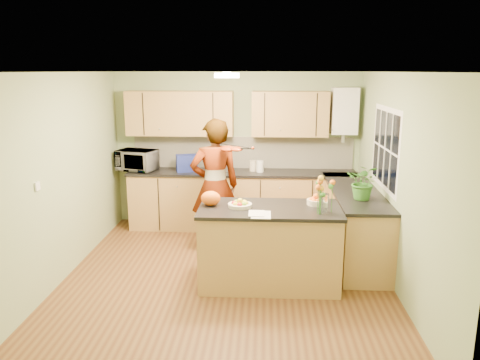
{
  "coord_description": "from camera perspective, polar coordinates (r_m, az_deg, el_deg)",
  "views": [
    {
      "loc": [
        0.46,
        -5.36,
        2.51
      ],
      "look_at": [
        0.15,
        0.5,
        1.14
      ],
      "focal_mm": 35.0,
      "sensor_mm": 36.0,
      "label": 1
    }
  ],
  "objects": [
    {
      "name": "floor",
      "position": [
        5.94,
        -1.7,
        -11.85
      ],
      "size": [
        4.5,
        4.5,
        0.0
      ],
      "primitive_type": "plane",
      "color": "#563118",
      "rests_on": "ground"
    },
    {
      "name": "ceiling",
      "position": [
        5.38,
        -1.89,
        13.03
      ],
      "size": [
        4.0,
        4.5,
        0.02
      ],
      "primitive_type": "cube",
      "color": "white",
      "rests_on": "wall_back"
    },
    {
      "name": "wall_back",
      "position": [
        7.73,
        -0.39,
        3.78
      ],
      "size": [
        4.0,
        0.02,
        2.5
      ],
      "primitive_type": "cube",
      "color": "#92A676",
      "rests_on": "floor"
    },
    {
      "name": "wall_front",
      "position": [
        3.39,
        -5.02,
        -8.73
      ],
      "size": [
        4.0,
        0.02,
        2.5
      ],
      "primitive_type": "cube",
      "color": "#92A676",
      "rests_on": "floor"
    },
    {
      "name": "wall_left",
      "position": [
        6.04,
        -21.07,
        0.21
      ],
      "size": [
        0.02,
        4.5,
        2.5
      ],
      "primitive_type": "cube",
      "color": "#92A676",
      "rests_on": "floor"
    },
    {
      "name": "wall_right",
      "position": [
        5.72,
        18.59,
        -0.27
      ],
      "size": [
        0.02,
        4.5,
        2.5
      ],
      "primitive_type": "cube",
      "color": "#92A676",
      "rests_on": "floor"
    },
    {
      "name": "back_counter",
      "position": [
        7.6,
        0.24,
        -2.4
      ],
      "size": [
        3.64,
        0.62,
        0.94
      ],
      "color": "#A37C41",
      "rests_on": "floor"
    },
    {
      "name": "right_counter",
      "position": [
        6.66,
        13.69,
        -5.07
      ],
      "size": [
        0.62,
        2.24,
        0.94
      ],
      "color": "#A37C41",
      "rests_on": "floor"
    },
    {
      "name": "splashback",
      "position": [
        7.72,
        0.35,
        3.39
      ],
      "size": [
        3.6,
        0.02,
        0.52
      ],
      "primitive_type": "cube",
      "color": "white",
      "rests_on": "back_counter"
    },
    {
      "name": "upper_cabinets",
      "position": [
        7.5,
        -1.83,
        8.1
      ],
      "size": [
        3.2,
        0.34,
        0.7
      ],
      "color": "#A37C41",
      "rests_on": "wall_back"
    },
    {
      "name": "boiler",
      "position": [
        7.58,
        12.6,
        8.2
      ],
      "size": [
        0.4,
        0.3,
        0.86
      ],
      "color": "white",
      "rests_on": "wall_back"
    },
    {
      "name": "window_right",
      "position": [
        6.23,
        17.3,
        3.69
      ],
      "size": [
        0.01,
        1.3,
        1.05
      ],
      "color": "white",
      "rests_on": "wall_right"
    },
    {
      "name": "light_switch",
      "position": [
        5.49,
        -23.47,
        -0.69
      ],
      "size": [
        0.02,
        0.09,
        0.09
      ],
      "primitive_type": "cube",
      "color": "white",
      "rests_on": "wall_left"
    },
    {
      "name": "ceiling_lamp",
      "position": [
        5.68,
        -1.62,
        12.65
      ],
      "size": [
        0.3,
        0.3,
        0.07
      ],
      "color": "#FFEABF",
      "rests_on": "ceiling"
    },
    {
      "name": "peninsula_island",
      "position": [
        5.64,
        3.58,
        -7.99
      ],
      "size": [
        1.66,
        0.85,
        0.95
      ],
      "color": "#A37C41",
      "rests_on": "floor"
    },
    {
      "name": "fruit_dish",
      "position": [
        5.49,
        -0.0,
        -2.91
      ],
      "size": [
        0.28,
        0.28,
        0.1
      ],
      "color": "beige",
      "rests_on": "peninsula_island"
    },
    {
      "name": "orange_bowl",
      "position": [
        5.65,
        9.24,
        -2.46
      ],
      "size": [
        0.22,
        0.22,
        0.13
      ],
      "color": "beige",
      "rests_on": "peninsula_island"
    },
    {
      "name": "flower_vase",
      "position": [
        5.27,
        10.25,
        -0.62
      ],
      "size": [
        0.26,
        0.26,
        0.49
      ],
      "rotation": [
        0.0,
        0.0,
        0.3
      ],
      "color": "silver",
      "rests_on": "peninsula_island"
    },
    {
      "name": "orange_bag",
      "position": [
        5.55,
        -3.59,
        -2.24
      ],
      "size": [
        0.28,
        0.26,
        0.17
      ],
      "primitive_type": "ellipsoid",
      "rotation": [
        0.0,
        0.0,
        0.32
      ],
      "color": "orange",
      "rests_on": "peninsula_island"
    },
    {
      "name": "papers",
      "position": [
        5.2,
        2.58,
        -4.22
      ],
      "size": [
        0.22,
        0.29,
        0.01
      ],
      "primitive_type": "cube",
      "color": "white",
      "rests_on": "peninsula_island"
    },
    {
      "name": "violinist",
      "position": [
        6.52,
        -3.08,
        -0.76
      ],
      "size": [
        0.79,
        0.64,
        1.89
      ],
      "primitive_type": "imported",
      "rotation": [
        0.0,
        0.0,
        3.45
      ],
      "color": "tan",
      "rests_on": "floor"
    },
    {
      "name": "violin",
      "position": [
        6.17,
        -1.51,
        3.84
      ],
      "size": [
        0.6,
        0.52,
        0.15
      ],
      "primitive_type": null,
      "rotation": [
        0.17,
        0.0,
        -0.61
      ],
      "color": "#511205",
      "rests_on": "violinist"
    },
    {
      "name": "microwave",
      "position": [
        7.72,
        -12.47,
        2.37
      ],
      "size": [
        0.69,
        0.56,
        0.33
      ],
      "primitive_type": "imported",
      "rotation": [
        0.0,
        0.0,
        -0.28
      ],
      "color": "white",
      "rests_on": "back_counter"
    },
    {
      "name": "blue_box",
      "position": [
        7.55,
        -6.52,
        2.07
      ],
      "size": [
        0.38,
        0.31,
        0.26
      ],
      "primitive_type": "cube",
      "rotation": [
        0.0,
        0.0,
        0.27
      ],
      "color": "navy",
      "rests_on": "back_counter"
    },
    {
      "name": "kettle",
      "position": [
        7.51,
        -1.77,
        1.97
      ],
      "size": [
        0.15,
        0.15,
        0.28
      ],
      "rotation": [
        0.0,
        0.0,
        -0.23
      ],
      "color": "#BCBCC1",
      "rests_on": "back_counter"
    },
    {
      "name": "jar_cream",
      "position": [
        7.51,
        1.59,
        1.75
      ],
      "size": [
        0.13,
        0.13,
        0.17
      ],
      "primitive_type": "cylinder",
      "rotation": [
        0.0,
        0.0,
        0.21
      ],
      "color": "beige",
      "rests_on": "back_counter"
    },
    {
      "name": "jar_white",
      "position": [
        7.44,
        2.45,
        1.67
      ],
      "size": [
        0.14,
        0.14,
        0.18
      ],
      "primitive_type": "cylinder",
      "rotation": [
        0.0,
        0.0,
        -0.24
      ],
      "color": "white",
      "rests_on": "back_counter"
    },
    {
      "name": "potted_plant",
      "position": [
        6.01,
        14.89,
        -0.24
      ],
      "size": [
        0.5,
        0.47,
        0.45
      ],
      "primitive_type": "imported",
      "rotation": [
        0.0,
        0.0,
        -0.36
      ],
      "color": "#387828",
      "rests_on": "right_counter"
    }
  ]
}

